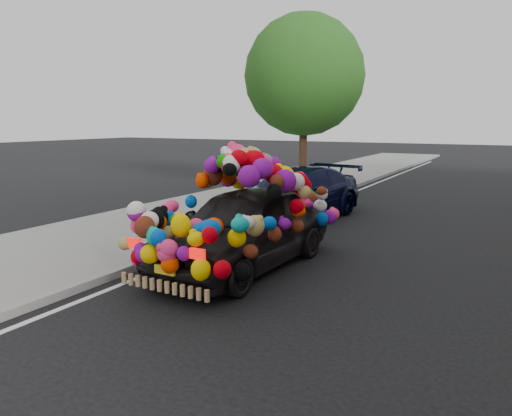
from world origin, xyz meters
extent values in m
plane|color=black|center=(0.00, 0.00, 0.00)|extent=(100.00, 100.00, 0.00)
cube|color=gray|center=(-4.30, 0.00, 0.06)|extent=(4.00, 60.00, 0.12)
cube|color=gray|center=(-2.35, 0.00, 0.07)|extent=(0.15, 60.00, 0.13)
cylinder|color=#332114|center=(-3.80, 9.50, 1.36)|extent=(0.28, 0.28, 2.73)
sphere|color=#214C14|center=(-3.80, 9.50, 4.03)|extent=(4.20, 4.20, 4.20)
imported|color=black|center=(-0.83, 0.24, 0.69)|extent=(1.76, 4.10, 1.38)
cube|color=red|center=(-1.45, -1.78, 0.78)|extent=(0.22, 0.07, 0.14)
cube|color=red|center=(-0.34, -1.82, 0.78)|extent=(0.22, 0.07, 0.14)
cube|color=yellow|center=(-0.90, -1.81, 0.48)|extent=(0.34, 0.05, 0.12)
imported|color=black|center=(-1.80, 4.50, 0.65)|extent=(2.43, 4.69, 1.30)
camera|label=1|loc=(3.33, -6.91, 2.48)|focal=35.00mm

